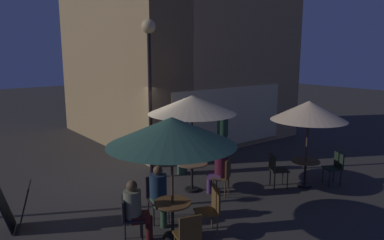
# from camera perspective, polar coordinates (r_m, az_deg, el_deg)

# --- Properties ---
(ground_plane) EXTENTS (60.00, 60.00, 0.00)m
(ground_plane) POSITION_cam_1_polar(r_m,az_deg,el_deg) (10.15, -8.75, -9.90)
(ground_plane) COLOR #36312D
(cafe_building) EXTENTS (7.30, 7.68, 9.95)m
(cafe_building) POSITION_cam_1_polar(r_m,az_deg,el_deg) (14.02, -3.92, 16.51)
(cafe_building) COLOR tan
(cafe_building) RESTS_ON ground
(street_lamp_near_corner) EXTENTS (0.38, 0.38, 4.40)m
(street_lamp_near_corner) POSITION_cam_1_polar(r_m,az_deg,el_deg) (9.98, -6.74, 9.19)
(street_lamp_near_corner) COLOR black
(street_lamp_near_corner) RESTS_ON ground
(menu_sandwich_board) EXTENTS (0.79, 0.73, 0.93)m
(menu_sandwich_board) POSITION_cam_1_polar(r_m,az_deg,el_deg) (8.27, -26.15, -12.28)
(menu_sandwich_board) COLOR black
(menu_sandwich_board) RESTS_ON ground
(cafe_table_0) EXTENTS (0.79, 0.79, 0.75)m
(cafe_table_0) POSITION_cam_1_polar(r_m,az_deg,el_deg) (9.38, 0.02, -7.82)
(cafe_table_0) COLOR black
(cafe_table_0) RESTS_ON ground
(cafe_table_1) EXTENTS (0.72, 0.72, 0.73)m
(cafe_table_1) POSITION_cam_1_polar(r_m,az_deg,el_deg) (7.16, -3.08, -14.29)
(cafe_table_1) COLOR black
(cafe_table_1) RESTS_ON ground
(cafe_table_2) EXTENTS (0.73, 0.73, 0.72)m
(cafe_table_2) POSITION_cam_1_polar(r_m,az_deg,el_deg) (10.14, 17.44, -7.18)
(cafe_table_2) COLOR black
(cafe_table_2) RESTS_ON ground
(patio_umbrella_0) EXTENTS (2.21, 2.21, 2.49)m
(patio_umbrella_0) POSITION_cam_1_polar(r_m,az_deg,el_deg) (8.99, 0.02, 2.40)
(patio_umbrella_0) COLOR black
(patio_umbrella_0) RESTS_ON ground
(patio_umbrella_1) EXTENTS (2.43, 2.43, 2.39)m
(patio_umbrella_1) POSITION_cam_1_polar(r_m,az_deg,el_deg) (6.65, -3.21, -1.81)
(patio_umbrella_1) COLOR black
(patio_umbrella_1) RESTS_ON ground
(patio_umbrella_2) EXTENTS (1.95, 1.95, 2.31)m
(patio_umbrella_2) POSITION_cam_1_polar(r_m,az_deg,el_deg) (9.79, 17.94, 1.37)
(patio_umbrella_2) COLOR black
(patio_umbrella_2) RESTS_ON ground
(cafe_chair_0) EXTENTS (0.54, 0.54, 0.94)m
(cafe_chair_0) POSITION_cam_1_polar(r_m,az_deg,el_deg) (9.13, 5.13, -8.42)
(cafe_chair_0) COLOR brown
(cafe_chair_0) RESTS_ON ground
(cafe_chair_1) EXTENTS (0.57, 0.57, 0.96)m
(cafe_chair_1) POSITION_cam_1_polar(r_m,az_deg,el_deg) (7.34, 3.07, -13.38)
(cafe_chair_1) COLOR brown
(cafe_chair_1) RESTS_ON ground
(cafe_chair_2) EXTENTS (0.49, 0.49, 0.95)m
(cafe_chair_2) POSITION_cam_1_polar(r_m,az_deg,el_deg) (7.89, -5.58, -11.56)
(cafe_chair_2) COLOR black
(cafe_chair_2) RESTS_ON ground
(cafe_chair_3) EXTENTS (0.52, 0.52, 0.89)m
(cafe_chair_3) POSITION_cam_1_polar(r_m,az_deg,el_deg) (7.07, -9.99, -14.57)
(cafe_chair_3) COLOR black
(cafe_chair_3) RESTS_ON ground
(cafe_chair_4) EXTENTS (0.50, 0.50, 0.87)m
(cafe_chair_4) POSITION_cam_1_polar(r_m,az_deg,el_deg) (6.45, -0.55, -17.36)
(cafe_chair_4) COLOR brown
(cafe_chair_4) RESTS_ON ground
(cafe_chair_5) EXTENTS (0.60, 0.60, 0.91)m
(cafe_chair_5) POSITION_cam_1_polar(r_m,az_deg,el_deg) (9.83, 13.09, -7.28)
(cafe_chair_5) COLOR #26271C
(cafe_chair_5) RESTS_ON ground
(cafe_chair_6) EXTENTS (0.55, 0.55, 0.88)m
(cafe_chair_6) POSITION_cam_1_polar(r_m,az_deg,el_deg) (10.57, 21.66, -6.65)
(cafe_chair_6) COLOR black
(cafe_chair_6) RESTS_ON ground
(patron_seated_0) EXTENTS (0.46, 0.52, 1.29)m
(patron_seated_0) POSITION_cam_1_polar(r_m,az_deg,el_deg) (9.12, 4.27, -7.41)
(patron_seated_0) COLOR #59386F
(patron_seated_0) RESTS_ON ground
(patron_seated_1) EXTENTS (0.43, 0.54, 1.23)m
(patron_seated_1) POSITION_cam_1_polar(r_m,az_deg,el_deg) (7.71, -5.22, -11.07)
(patron_seated_1) COLOR #305034
(patron_seated_1) RESTS_ON ground
(patron_seated_2) EXTENTS (0.52, 0.45, 1.23)m
(patron_seated_2) POSITION_cam_1_polar(r_m,az_deg,el_deg) (7.02, -8.89, -13.48)
(patron_seated_2) COLOR #441615
(patron_seated_2) RESTS_ON ground
(patron_standing_3) EXTENTS (0.35, 0.35, 1.77)m
(patron_standing_3) POSITION_cam_1_polar(r_m,az_deg,el_deg) (11.61, 4.82, -2.54)
(patron_standing_3) COLOR #1E234A
(patron_standing_3) RESTS_ON ground
(patron_standing_4) EXTENTS (0.35, 0.35, 1.85)m
(patron_standing_4) POSITION_cam_1_polar(r_m,az_deg,el_deg) (10.55, -1.58, -3.63)
(patron_standing_4) COLOR #2F4B38
(patron_standing_4) RESTS_ON ground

